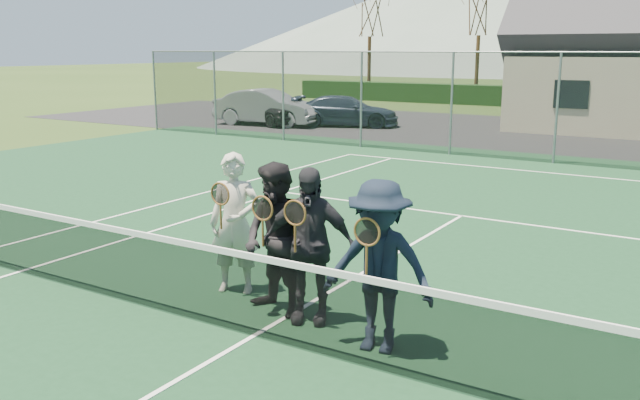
% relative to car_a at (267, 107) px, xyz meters
% --- Properties ---
extents(ground, '(220.00, 220.00, 0.00)m').
position_rel_car_a_xyz_m(ground, '(12.61, 2.48, -0.70)').
color(ground, '#2B4117').
rests_on(ground, ground).
extents(court_surface, '(30.00, 30.00, 0.02)m').
position_rel_car_a_xyz_m(court_surface, '(12.61, -17.52, -0.69)').
color(court_surface, '#14381E').
rests_on(court_surface, ground).
extents(tarmac_carpark, '(40.00, 12.00, 0.01)m').
position_rel_car_a_xyz_m(tarmac_carpark, '(8.61, 2.48, -0.70)').
color(tarmac_carpark, black).
rests_on(tarmac_carpark, ground).
extents(hill_west, '(110.00, 110.00, 18.00)m').
position_rel_car_a_xyz_m(hill_west, '(-12.39, 77.48, 8.30)').
color(hill_west, slate).
rests_on(hill_west, ground).
extents(car_a, '(4.45, 3.00, 1.41)m').
position_rel_car_a_xyz_m(car_a, '(0.00, 0.00, 0.00)').
color(car_a, black).
rests_on(car_a, ground).
extents(car_b, '(4.60, 2.09, 1.46)m').
position_rel_car_a_xyz_m(car_b, '(0.27, -0.36, 0.03)').
color(car_b, gray).
rests_on(car_b, ground).
extents(car_c, '(4.58, 3.12, 1.23)m').
position_rel_car_a_xyz_m(car_c, '(3.21, 0.99, -0.09)').
color(car_c, '#192333').
rests_on(car_c, ground).
extents(court_markings, '(11.03, 23.83, 0.01)m').
position_rel_car_a_xyz_m(court_markings, '(12.61, -17.52, -0.68)').
color(court_markings, white).
rests_on(court_markings, court_surface).
extents(tennis_net, '(11.68, 0.08, 1.10)m').
position_rel_car_a_xyz_m(tennis_net, '(12.61, -17.52, -0.16)').
color(tennis_net, slate).
rests_on(tennis_net, ground).
extents(perimeter_fence, '(30.07, 0.07, 3.02)m').
position_rel_car_a_xyz_m(perimeter_fence, '(12.61, -4.02, 0.82)').
color(perimeter_fence, slate).
rests_on(perimeter_fence, ground).
extents(tree_a, '(3.20, 3.20, 7.77)m').
position_rel_car_a_xyz_m(tree_a, '(-3.39, 15.48, 5.09)').
color(tree_a, '#392314').
rests_on(tree_a, ground).
extents(tree_b, '(3.20, 3.20, 7.77)m').
position_rel_car_a_xyz_m(tree_b, '(3.61, 15.48, 5.09)').
color(tree_b, '#3B2715').
rests_on(tree_b, ground).
extents(player_a, '(0.77, 0.65, 1.80)m').
position_rel_car_a_xyz_m(player_a, '(11.55, -16.48, 0.22)').
color(player_a, beige).
rests_on(player_a, court_surface).
extents(player_b, '(1.01, 0.87, 1.80)m').
position_rel_car_a_xyz_m(player_b, '(12.45, -16.82, 0.22)').
color(player_b, black).
rests_on(player_b, court_surface).
extents(player_c, '(1.14, 0.79, 1.80)m').
position_rel_car_a_xyz_m(player_c, '(12.87, -16.81, 0.22)').
color(player_c, '#25242A').
rests_on(player_c, court_surface).
extents(player_d, '(1.25, 0.84, 1.80)m').
position_rel_car_a_xyz_m(player_d, '(13.90, -17.09, 0.22)').
color(player_d, black).
rests_on(player_d, court_surface).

